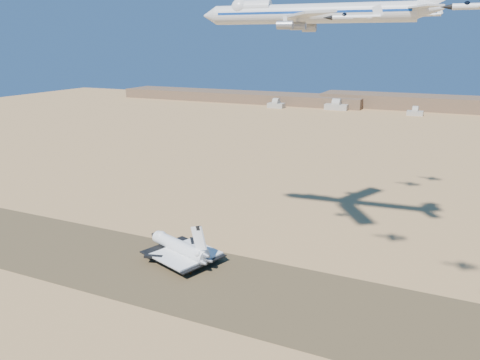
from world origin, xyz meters
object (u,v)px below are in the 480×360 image
at_px(crew_b, 189,271).
at_px(crew_c, 191,273).
at_px(carrier_747, 303,14).
at_px(chase_jet_b, 480,6).
at_px(crew_a, 183,274).
at_px(chase_jet_a, 355,17).
at_px(chase_jet_e, 393,11).
at_px(chase_jet_f, 426,15).
at_px(shuttle, 179,248).

xyz_separation_m(crew_b, crew_c, (1.29, -1.17, -0.18)).
relative_size(carrier_747, chase_jet_b, 6.09).
height_order(carrier_747, crew_a, carrier_747).
distance_m(crew_a, chase_jet_b, 129.91).
distance_m(chase_jet_a, chase_jet_b, 34.67).
bearing_deg(crew_c, chase_jet_a, -148.85).
height_order(crew_b, chase_jet_b, chase_jet_b).
relative_size(carrier_747, chase_jet_e, 5.47).
xyz_separation_m(crew_b, chase_jet_b, (87.86, -25.39, 91.68)).
bearing_deg(crew_b, chase_jet_e, -50.65).
relative_size(crew_b, chase_jet_a, 0.12).
bearing_deg(crew_c, carrier_747, -95.07).
height_order(carrier_747, chase_jet_a, carrier_747).
distance_m(crew_c, chase_jet_f, 155.51).
bearing_deg(chase_jet_b, crew_a, 162.15).
bearing_deg(chase_jet_e, crew_c, -124.78).
bearing_deg(chase_jet_e, shuttle, -133.66).
height_order(chase_jet_a, chase_jet_e, chase_jet_e).
distance_m(shuttle, chase_jet_a, 111.87).
xyz_separation_m(chase_jet_a, chase_jet_e, (-1.63, 87.28, 6.75)).
height_order(crew_c, chase_jet_a, chase_jet_a).
distance_m(shuttle, chase_jet_e, 135.35).
bearing_deg(crew_a, crew_b, -4.84).
relative_size(chase_jet_a, chase_jet_e, 0.99).
distance_m(carrier_747, crew_c, 105.09).
bearing_deg(chase_jet_e, chase_jet_a, -89.41).
height_order(crew_a, chase_jet_e, chase_jet_e).
bearing_deg(chase_jet_f, chase_jet_a, -91.02).
bearing_deg(crew_c, chase_jet_f, -86.69).
xyz_separation_m(crew_c, chase_jet_e, (55.54, 81.42, 97.88)).
relative_size(crew_a, chase_jet_e, 0.11).
bearing_deg(crew_b, crew_a, 140.26).
xyz_separation_m(chase_jet_b, chase_jet_e, (-31.03, 105.64, 6.02)).
xyz_separation_m(shuttle, crew_a, (8.68, -11.90, -4.00)).
xyz_separation_m(shuttle, chase_jet_e, (66.78, 71.17, 93.79)).
height_order(carrier_747, chase_jet_b, carrier_747).
xyz_separation_m(shuttle, chase_jet_f, (78.68, 90.92, 92.84)).
xyz_separation_m(crew_b, chase_jet_a, (58.46, -7.02, 90.96)).
bearing_deg(crew_b, chase_jet_a, -112.20).
distance_m(crew_b, chase_jet_b, 129.50).
bearing_deg(crew_c, crew_b, -5.21).
bearing_deg(chase_jet_b, chase_jet_f, 95.03).
relative_size(chase_jet_a, chase_jet_f, 1.00).
height_order(shuttle, crew_a, shuttle).
relative_size(carrier_747, chase_jet_a, 5.51).
xyz_separation_m(crew_a, chase_jet_b, (89.14, -22.57, 91.77)).
distance_m(shuttle, chase_jet_f, 151.91).
distance_m(crew_a, crew_c, 3.05).
bearing_deg(chase_jet_b, carrier_747, 130.42).
relative_size(carrier_747, crew_a, 49.67).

